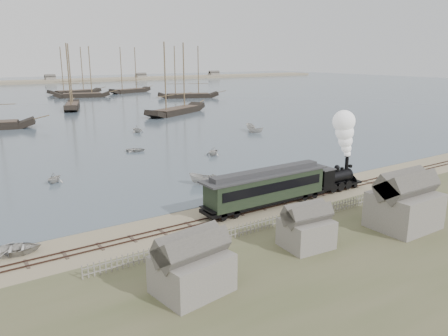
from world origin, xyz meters
TOP-DOWN VIEW (x-y plane):
  - ground at (0.00, 0.00)m, footprint 600.00×600.00m
  - rail_track at (0.00, -2.00)m, footprint 120.00×1.80m
  - picket_fence_west at (-6.50, -7.00)m, footprint 19.00×0.10m
  - picket_fence_east at (12.50, -7.50)m, footprint 15.00×0.10m
  - shed_left at (-10.00, -13.00)m, footprint 5.00×4.00m
  - shed_mid at (2.00, -12.00)m, footprint 4.00×3.50m
  - shed_right at (13.00, -14.00)m, footprint 6.00×5.00m
  - locomotive at (17.81, -2.00)m, footprint 7.61×2.84m
  - passenger_coach at (5.63, -2.00)m, footprint 15.61×3.01m
  - beached_dinghy at (-19.53, 0.62)m, footprint 4.08×5.01m
  - rowboat_1 at (-11.50, 20.70)m, footprint 3.46×3.50m
  - rowboat_2 at (4.21, 9.04)m, footprint 3.80×3.58m
  - rowboat_3 at (4.91, 32.78)m, footprint 3.51×4.00m
  - rowboat_4 at (14.52, 22.72)m, footprint 3.31×3.50m
  - rowboat_5 at (34.44, 38.72)m, footprint 4.36×2.98m
  - rowboat_7 at (12.83, 50.79)m, footprint 3.60×3.33m
  - rowboat_8 at (33.86, 36.00)m, footprint 3.04×3.02m
  - schooner_3 at (12.92, 102.00)m, footprint 10.13×19.34m
  - schooner_4 at (34.65, 73.87)m, footprint 23.87×16.29m
  - schooner_5 at (61.52, 114.92)m, footprint 24.00×14.32m
  - schooner_8 at (29.00, 156.78)m, footprint 22.87×7.41m
  - schooner_9 at (51.80, 150.63)m, footprint 21.17×10.51m
  - schooner_10 at (27.13, 139.50)m, footprint 21.73×10.69m

SIDE VIEW (x-z plane):
  - ground at x=0.00m, z-range 0.00..0.00m
  - picket_fence_west at x=-6.50m, z-range -0.60..0.60m
  - picket_fence_east at x=12.50m, z-range -0.60..0.60m
  - shed_left at x=-10.00m, z-range -2.05..2.05m
  - shed_mid at x=2.00m, z-range -1.80..1.80m
  - shed_right at x=13.00m, z-range -2.55..2.55m
  - rail_track at x=0.00m, z-range -0.04..0.12m
  - rowboat_3 at x=4.91m, z-range 0.06..0.75m
  - beached_dinghy at x=-19.53m, z-range 0.00..0.91m
  - rowboat_8 at x=33.86m, z-range 0.06..1.26m
  - rowboat_1 at x=-11.50m, z-range 0.06..1.46m
  - rowboat_4 at x=14.52m, z-range 0.06..1.51m
  - rowboat_2 at x=4.21m, z-range 0.06..1.53m
  - rowboat_7 at x=12.83m, z-range 0.06..1.63m
  - rowboat_5 at x=34.44m, z-range 0.06..1.64m
  - passenger_coach at x=5.63m, z-range 0.48..4.27m
  - locomotive at x=17.81m, z-range -0.37..9.12m
  - schooner_3 at x=12.92m, z-range 0.06..20.06m
  - schooner_4 at x=34.65m, z-range 0.06..20.06m
  - schooner_5 at x=61.52m, z-range 0.06..20.06m
  - schooner_8 at x=29.00m, z-range 0.06..20.06m
  - schooner_9 at x=51.80m, z-range 0.06..20.06m
  - schooner_10 at x=27.13m, z-range 0.06..20.06m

